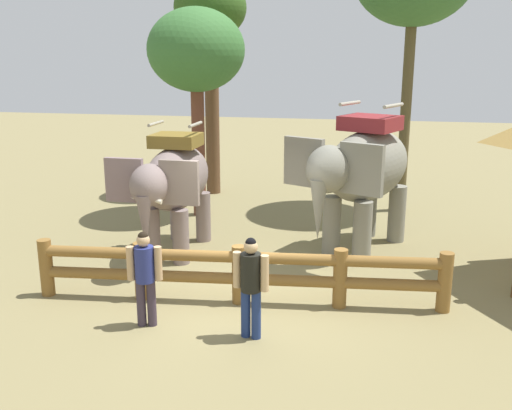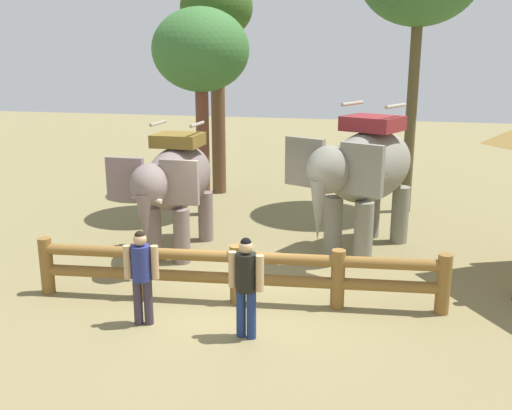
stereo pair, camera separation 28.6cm
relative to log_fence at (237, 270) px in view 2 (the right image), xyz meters
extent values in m
plane|color=olive|center=(0.00, 0.10, -0.61)|extent=(60.00, 60.00, 0.00)
cylinder|color=brown|center=(-3.48, -0.36, -0.08)|extent=(0.24, 0.24, 1.05)
cylinder|color=brown|center=(-1.74, -0.18, -0.08)|extent=(0.24, 0.24, 1.05)
cylinder|color=brown|center=(0.00, 0.00, -0.08)|extent=(0.24, 0.24, 1.05)
cylinder|color=brown|center=(1.74, 0.18, -0.08)|extent=(0.24, 0.24, 1.05)
cylinder|color=brown|center=(3.48, 0.36, -0.08)|extent=(0.24, 0.24, 1.05)
cylinder|color=brown|center=(0.00, 0.00, -0.16)|extent=(6.99, 0.91, 0.20)
cylinder|color=brown|center=(0.00, 0.00, 0.24)|extent=(6.99, 0.91, 0.20)
cylinder|color=slate|center=(-1.64, 1.71, -0.03)|extent=(0.35, 0.35, 1.16)
cylinder|color=slate|center=(-2.28, 1.71, -0.03)|extent=(0.35, 0.35, 1.16)
cylinder|color=slate|center=(-1.62, 3.27, -0.03)|extent=(0.35, 0.35, 1.16)
cylinder|color=slate|center=(-2.26, 3.27, -0.03)|extent=(0.35, 0.35, 1.16)
ellipsoid|color=slate|center=(-1.95, 2.49, 1.06)|extent=(1.19, 2.62, 1.35)
ellipsoid|color=slate|center=(-1.97, 0.95, 1.22)|extent=(0.75, 0.88, 0.82)
cube|color=slate|center=(-1.40, 1.05, 1.27)|extent=(0.77, 0.12, 0.87)
cube|color=slate|center=(-2.53, 1.07, 1.27)|extent=(0.77, 0.12, 0.87)
cone|color=slate|center=(-1.97, 0.65, 0.56)|extent=(0.31, 0.31, 1.06)
cone|color=beige|center=(-1.82, 0.73, 0.99)|extent=(0.35, 0.10, 0.15)
cone|color=beige|center=(-2.12, 0.74, 0.99)|extent=(0.35, 0.10, 0.15)
cube|color=brown|center=(-1.95, 2.49, 1.87)|extent=(0.99, 0.88, 0.27)
cylinder|color=#A59E8C|center=(-1.51, 2.49, 2.21)|extent=(0.08, 0.78, 0.07)
cylinder|color=#A59E8C|center=(-2.39, 2.50, 2.21)|extent=(0.08, 0.78, 0.07)
cylinder|color=gray|center=(2.05, 2.53, 0.05)|extent=(0.40, 0.40, 1.32)
cylinder|color=gray|center=(1.39, 2.83, 0.05)|extent=(0.40, 0.40, 1.32)
cylinder|color=gray|center=(2.80, 4.14, 0.05)|extent=(0.40, 0.40, 1.32)
cylinder|color=gray|center=(2.14, 4.45, 0.05)|extent=(0.40, 0.40, 1.32)
ellipsoid|color=gray|center=(2.10, 3.49, 1.29)|extent=(2.45, 3.25, 1.54)
ellipsoid|color=gray|center=(1.35, 1.90, 1.48)|extent=(1.18, 1.25, 0.94)
cube|color=gray|center=(1.99, 1.74, 1.54)|extent=(0.85, 0.49, 0.99)
cube|color=gray|center=(0.83, 2.28, 1.54)|extent=(0.85, 0.49, 0.99)
cone|color=gray|center=(1.21, 1.58, 0.73)|extent=(0.35, 0.35, 1.21)
cube|color=maroon|center=(2.10, 3.49, 2.21)|extent=(1.43, 1.37, 0.31)
cylinder|color=#A59E8C|center=(2.55, 3.27, 2.61)|extent=(0.45, 0.84, 0.08)
cylinder|color=#A59E8C|center=(1.64, 3.70, 2.61)|extent=(0.45, 0.84, 0.08)
cylinder|color=navy|center=(0.56, -1.23, -0.22)|extent=(0.15, 0.15, 0.77)
cylinder|color=navy|center=(0.39, -1.20, -0.22)|extent=(0.15, 0.15, 0.77)
cylinder|color=black|center=(0.47, -1.21, 0.46)|extent=(0.36, 0.36, 0.59)
cylinder|color=tan|center=(0.69, -1.25, 0.48)|extent=(0.13, 0.13, 0.56)
cylinder|color=tan|center=(0.25, -1.18, 0.48)|extent=(0.13, 0.13, 0.56)
sphere|color=tan|center=(0.47, -1.21, 0.87)|extent=(0.21, 0.21, 0.21)
sphere|color=black|center=(0.47, -1.21, 0.93)|extent=(0.17, 0.17, 0.17)
cylinder|color=#382D3B|center=(-1.17, -1.13, -0.23)|extent=(0.15, 0.15, 0.76)
cylinder|color=#382D3B|center=(-1.34, -1.17, -0.23)|extent=(0.15, 0.15, 0.76)
cylinder|color=navy|center=(-1.26, -1.15, 0.44)|extent=(0.36, 0.36, 0.58)
cylinder|color=tan|center=(-1.04, -1.11, 0.46)|extent=(0.12, 0.12, 0.55)
cylinder|color=tan|center=(-1.47, -1.19, 0.46)|extent=(0.12, 0.12, 0.55)
sphere|color=tan|center=(-1.26, -1.15, 0.84)|extent=(0.21, 0.21, 0.21)
sphere|color=black|center=(-1.26, -1.15, 0.89)|extent=(0.16, 0.16, 0.16)
cylinder|color=brown|center=(-2.37, 5.43, 1.23)|extent=(0.35, 0.35, 3.67)
ellipsoid|color=#366A31|center=(-2.37, 5.43, 3.75)|extent=(2.50, 2.50, 2.12)
cylinder|color=brown|center=(-2.70, 8.01, 1.89)|extent=(0.43, 0.43, 4.98)
ellipsoid|color=#2F511B|center=(-2.70, 8.01, 4.97)|extent=(2.14, 2.14, 1.81)
cylinder|color=brown|center=(2.99, 7.01, 2.09)|extent=(0.28, 0.28, 5.40)
camera|label=1|loc=(2.19, -9.20, 3.65)|focal=40.63mm
camera|label=2|loc=(2.47, -9.14, 3.65)|focal=40.63mm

